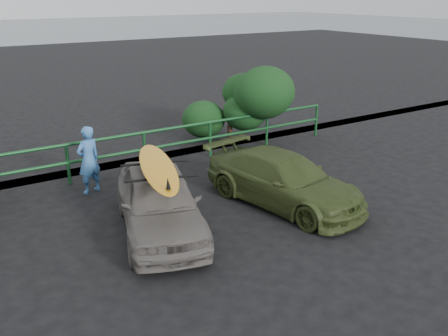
% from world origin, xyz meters
% --- Properties ---
extents(ground, '(80.00, 80.00, 0.00)m').
position_xyz_m(ground, '(0.00, 0.00, 0.00)').
color(ground, black).
extents(guardrail, '(14.00, 0.08, 1.04)m').
position_xyz_m(guardrail, '(0.00, 5.00, 0.52)').
color(guardrail, '#154A21').
rests_on(guardrail, ground).
extents(shrub_right, '(3.20, 2.40, 2.46)m').
position_xyz_m(shrub_right, '(5.00, 5.50, 1.23)').
color(shrub_right, '#153B17').
rests_on(shrub_right, ground).
extents(sedan, '(2.51, 3.94, 1.25)m').
position_xyz_m(sedan, '(-0.25, 1.51, 0.62)').
color(sedan, '#68625D').
rests_on(sedan, ground).
extents(olive_vehicle, '(2.24, 4.08, 1.12)m').
position_xyz_m(olive_vehicle, '(2.62, 1.28, 0.56)').
color(olive_vehicle, '#3B4920').
rests_on(olive_vehicle, ground).
extents(man, '(0.66, 0.53, 1.59)m').
position_xyz_m(man, '(-0.72, 4.23, 0.79)').
color(man, '#407AC2').
rests_on(man, ground).
extents(roof_rack, '(1.54, 1.28, 0.04)m').
position_xyz_m(roof_rack, '(-0.25, 1.51, 1.27)').
color(roof_rack, black).
rests_on(roof_rack, sedan).
extents(surfboard, '(1.49, 3.03, 0.09)m').
position_xyz_m(surfboard, '(-0.25, 1.51, 1.34)').
color(surfboard, orange).
rests_on(surfboard, roof_rack).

